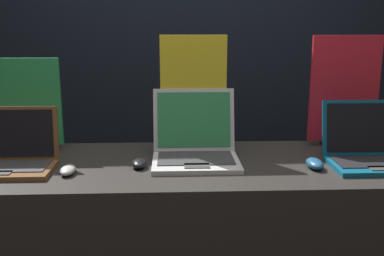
# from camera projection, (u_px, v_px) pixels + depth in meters

# --- Properties ---
(wall_back) EXTENTS (8.00, 0.05, 2.80)m
(wall_back) POSITION_uv_depth(u_px,v_px,m) (185.00, 45.00, 3.01)
(wall_back) COLOR black
(wall_back) RESTS_ON ground_plane
(laptop_front) EXTENTS (0.38, 0.25, 0.24)m
(laptop_front) POSITION_uv_depth(u_px,v_px,m) (7.00, 155.00, 1.80)
(laptop_front) COLOR brown
(laptop_front) RESTS_ON display_counter
(mouse_front) EXTENTS (0.06, 0.11, 0.03)m
(mouse_front) POSITION_uv_depth(u_px,v_px,m) (68.00, 170.00, 1.75)
(mouse_front) COLOR #B2B2B7
(mouse_front) RESTS_ON display_counter
(promo_stand_front) EXTENTS (0.31, 0.07, 0.42)m
(promo_stand_front) POSITION_uv_depth(u_px,v_px,m) (27.00, 107.00, 2.05)
(promo_stand_front) COLOR black
(promo_stand_front) RESTS_ON display_counter
(laptop_middle) EXTENTS (0.36, 0.35, 0.29)m
(laptop_middle) POSITION_uv_depth(u_px,v_px,m) (195.00, 145.00, 1.92)
(laptop_middle) COLOR #B7B7BC
(laptop_middle) RESTS_ON display_counter
(mouse_middle) EXTENTS (0.06, 0.10, 0.03)m
(mouse_middle) POSITION_uv_depth(u_px,v_px,m) (139.00, 163.00, 1.83)
(mouse_middle) COLOR black
(mouse_middle) RESTS_ON display_counter
(promo_stand_middle) EXTENTS (0.30, 0.07, 0.52)m
(promo_stand_middle) POSITION_uv_depth(u_px,v_px,m) (193.00, 96.00, 2.02)
(promo_stand_middle) COLOR black
(promo_stand_middle) RESTS_ON display_counter
(laptop_back) EXTENTS (0.34, 0.29, 0.25)m
(laptop_back) POSITION_uv_depth(u_px,v_px,m) (368.00, 150.00, 1.86)
(laptop_back) COLOR #0F5170
(laptop_back) RESTS_ON display_counter
(mouse_back) EXTENTS (0.06, 0.12, 0.04)m
(mouse_back) POSITION_uv_depth(u_px,v_px,m) (315.00, 164.00, 1.82)
(mouse_back) COLOR navy
(mouse_back) RESTS_ON display_counter
(promo_stand_back) EXTENTS (0.33, 0.07, 0.52)m
(promo_stand_back) POSITION_uv_depth(u_px,v_px,m) (344.00, 93.00, 2.12)
(promo_stand_back) COLOR black
(promo_stand_back) RESTS_ON display_counter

